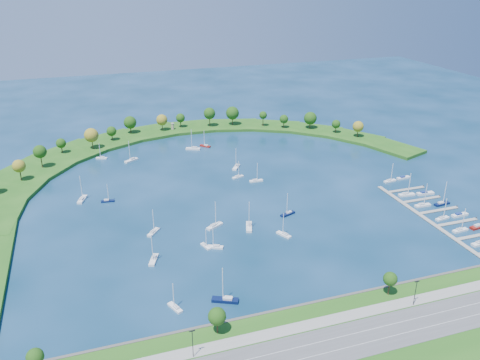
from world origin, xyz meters
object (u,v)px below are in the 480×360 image
object	(u,v)px
moored_boat_3	(153,232)
moored_boat_15	(288,213)
harbor_tower	(173,126)
moored_boat_1	(154,259)
moored_boat_2	(249,226)
docked_boat_6	(423,205)
moored_boat_8	(215,225)
moored_boat_11	(225,299)
moored_boat_14	(82,199)
docked_boat_10	(390,180)
dock_system	(440,218)
moored_boat_18	(236,167)
moored_boat_7	(215,246)
docked_boat_5	(460,215)
moored_boat_12	(205,145)
docked_boat_9	(425,193)
docked_boat_7	(442,203)
docked_boat_3	(479,226)
docked_boat_4	(442,218)
moored_boat_10	(102,158)
docked_boat_2	(460,230)
moored_boat_16	(206,245)
moored_boat_9	(284,234)
moored_boat_13	(131,160)
moored_boat_17	(108,200)
moored_boat_0	(256,180)
docked_boat_8	(407,194)
moored_boat_4	(238,176)
moored_boat_5	(175,307)
moored_boat_6	(193,148)
docked_boat_11	(403,178)

from	to	relation	value
moored_boat_3	moored_boat_15	xyz separation A→B (m)	(65.68, -2.53, 0.00)
harbor_tower	moored_boat_1	xyz separation A→B (m)	(-41.52, -169.28, -3.50)
moored_boat_2	docked_boat_6	distance (m)	91.57
moored_boat_8	moored_boat_11	bearing A→B (deg)	-130.57
moored_boat_14	docked_boat_10	xyz separation A→B (m)	(166.69, -29.68, -0.07)
dock_system	moored_boat_18	bearing A→B (deg)	128.48
moored_boat_1	moored_boat_3	distance (m)	23.23
moored_boat_7	docked_boat_5	world-z (taller)	moored_boat_7
moored_boat_12	docked_boat_6	distance (m)	147.56
moored_boat_8	docked_boat_9	xyz separation A→B (m)	(116.83, -0.76, -0.22)
moored_boat_12	docked_boat_7	xyz separation A→B (m)	(92.60, -124.24, 0.04)
docked_boat_3	docked_boat_4	distance (m)	16.09
docked_boat_9	moored_boat_10	bearing A→B (deg)	150.53
harbor_tower	docked_boat_9	distance (m)	184.56
docked_boat_9	moored_boat_2	bearing A→B (deg)	-172.41
docked_boat_2	moored_boat_16	bearing A→B (deg)	164.14
moored_boat_9	docked_boat_6	bearing A→B (deg)	-112.48
moored_boat_13	moored_boat_15	distance (m)	117.06
moored_boat_14	moored_boat_16	distance (m)	81.85
moored_boat_7	moored_boat_17	distance (m)	73.64
moored_boat_0	docked_boat_2	world-z (taller)	docked_boat_2
moored_boat_3	moored_boat_8	size ratio (longest dim) A/B	0.92
moored_boat_17	docked_boat_5	distance (m)	176.92
moored_boat_17	moored_boat_2	bearing A→B (deg)	-30.94
harbor_tower	docked_boat_9	xyz separation A→B (m)	(107.03, -150.31, -3.71)
moored_boat_3	moored_boat_10	world-z (taller)	moored_boat_3
moored_boat_11	docked_boat_8	world-z (taller)	moored_boat_11
moored_boat_4	moored_boat_5	size ratio (longest dim) A/B	0.99
dock_system	docked_boat_7	xyz separation A→B (m)	(10.71, 11.82, 0.58)
moored_boat_5	moored_boat_15	size ratio (longest dim) A/B	0.87
dock_system	moored_boat_13	size ratio (longest dim) A/B	6.04
dock_system	moored_boat_12	xyz separation A→B (m)	(-81.89, 136.05, 0.54)
moored_boat_9	docked_boat_10	distance (m)	89.30
moored_boat_1	docked_boat_4	world-z (taller)	moored_boat_1
moored_boat_3	docked_boat_3	world-z (taller)	docked_boat_3
docked_boat_3	docked_boat_5	world-z (taller)	docked_boat_3
docked_boat_7	docked_boat_9	bearing A→B (deg)	84.57
moored_boat_12	docked_boat_9	bearing A→B (deg)	177.01
moored_boat_5	moored_boat_16	size ratio (longest dim) A/B	1.14
moored_boat_18	moored_boat_0	bearing A→B (deg)	44.00
moored_boat_6	docked_boat_4	size ratio (longest dim) A/B	1.27
moored_boat_4	moored_boat_5	world-z (taller)	moored_boat_5
moored_boat_15	docked_boat_11	bearing A→B (deg)	173.88
moored_boat_1	docked_boat_7	distance (m)	148.71
moored_boat_4	docked_boat_11	world-z (taller)	moored_boat_4
docked_boat_8	moored_boat_14	bearing A→B (deg)	170.12
moored_boat_14	docked_boat_2	size ratio (longest dim) A/B	1.18
moored_boat_1	docked_boat_3	xyz separation A→B (m)	(148.59, -19.70, 0.03)
docked_boat_5	docked_boat_11	size ratio (longest dim) A/B	1.05
moored_boat_2	docked_boat_3	xyz separation A→B (m)	(101.82, -33.70, -0.01)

